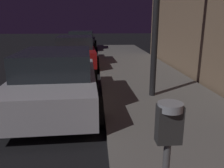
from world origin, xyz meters
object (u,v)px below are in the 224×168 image
object	(u,v)px
car_silver	(57,80)
car_black	(82,41)
car_red	(75,51)
parking_meter	(168,144)

from	to	relation	value
car_silver	car_black	size ratio (longest dim) A/B	1.01
car_red	car_silver	bearing A→B (deg)	-90.00
car_black	car_silver	bearing A→B (deg)	-90.00
parking_meter	car_red	world-z (taller)	parking_meter
parking_meter	car_red	bearing A→B (deg)	98.90
car_red	car_black	distance (m)	6.06
parking_meter	car_silver	distance (m)	4.35
car_silver	car_red	size ratio (longest dim) A/B	0.90
car_red	car_black	xyz separation A→B (m)	(0.00, 6.06, 0.00)
car_silver	car_red	xyz separation A→B (m)	(0.00, 5.61, -0.01)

